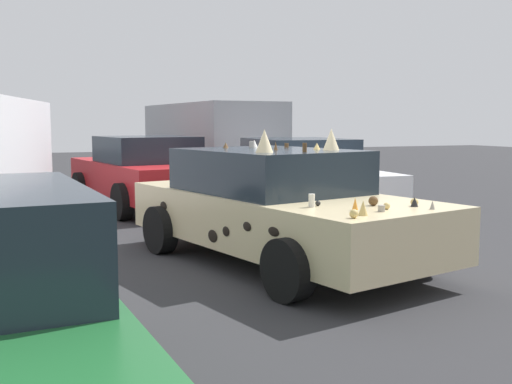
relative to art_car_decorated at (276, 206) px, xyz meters
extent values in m
plane|color=#2D2D30|center=(-0.05, -0.01, -0.71)|extent=(60.00, 60.00, 0.00)
cube|color=beige|center=(-0.05, -0.01, -0.14)|extent=(4.71, 2.74, 0.61)
cube|color=#1E2833|center=(0.15, 0.03, 0.43)|extent=(2.45, 2.10, 0.52)
cylinder|color=black|center=(-1.18, -1.22, -0.40)|extent=(0.66, 0.35, 0.63)
cylinder|color=black|center=(-1.59, 0.60, -0.40)|extent=(0.66, 0.35, 0.63)
cylinder|color=black|center=(1.49, -0.62, -0.40)|extent=(0.66, 0.35, 0.63)
cylinder|color=black|center=(1.08, 1.20, -0.40)|extent=(0.66, 0.35, 0.63)
ellipsoid|color=black|center=(-0.88, 0.74, -0.07)|extent=(0.15, 0.05, 0.10)
ellipsoid|color=black|center=(0.87, -0.74, -0.19)|extent=(0.17, 0.06, 0.11)
ellipsoid|color=black|center=(1.02, 1.17, -0.07)|extent=(0.18, 0.06, 0.12)
ellipsoid|color=black|center=(-0.99, -1.16, -0.14)|extent=(0.18, 0.06, 0.08)
ellipsoid|color=black|center=(1.08, -0.69, -0.23)|extent=(0.17, 0.06, 0.12)
ellipsoid|color=black|center=(-0.97, -1.15, -0.12)|extent=(0.12, 0.04, 0.11)
ellipsoid|color=black|center=(-1.34, 0.64, -0.06)|extent=(0.18, 0.06, 0.10)
ellipsoid|color=black|center=(-0.47, 0.83, -0.19)|extent=(0.14, 0.05, 0.11)
ellipsoid|color=black|center=(0.54, -0.82, -0.20)|extent=(0.17, 0.06, 0.10)
ellipsoid|color=black|center=(-0.19, 0.89, -0.28)|extent=(0.20, 0.06, 0.15)
sphere|color=black|center=(-1.30, 0.12, 0.19)|extent=(0.05, 0.05, 0.05)
cylinder|color=silver|center=(-1.35, 0.22, 0.23)|extent=(0.07, 0.07, 0.14)
cone|color=tan|center=(-2.03, 0.04, 0.24)|extent=(0.11, 0.11, 0.14)
sphere|color=#51381E|center=(-1.50, -0.42, 0.22)|extent=(0.10, 0.10, 0.10)
cone|color=black|center=(-1.72, -0.77, 0.22)|extent=(0.08, 0.08, 0.10)
cone|color=orange|center=(-1.69, -0.08, 0.23)|extent=(0.08, 0.08, 0.12)
sphere|color=tan|center=(-1.78, -0.39, 0.20)|extent=(0.07, 0.07, 0.07)
cone|color=gray|center=(-1.95, -0.81, 0.21)|extent=(0.08, 0.08, 0.09)
sphere|color=tan|center=(-1.68, -0.80, 0.21)|extent=(0.08, 0.08, 0.08)
cylinder|color=gray|center=(-1.88, -0.26, 0.20)|extent=(0.10, 0.10, 0.06)
sphere|color=tan|center=(-2.14, 0.21, 0.21)|extent=(0.08, 0.08, 0.08)
cone|color=silver|center=(0.80, -0.04, 0.74)|extent=(0.10, 0.10, 0.10)
cylinder|color=silver|center=(-0.11, 0.24, 0.72)|extent=(0.11, 0.11, 0.07)
cylinder|color=gray|center=(0.69, 0.04, 0.73)|extent=(0.09, 0.09, 0.09)
cone|color=tan|center=(-0.08, -0.52, 0.73)|extent=(0.09, 0.09, 0.08)
cone|color=#51381E|center=(-0.08, 0.04, 0.74)|extent=(0.07, 0.07, 0.10)
cylinder|color=#51381E|center=(0.63, -0.44, 0.72)|extent=(0.06, 0.06, 0.06)
cone|color=#51381E|center=(0.80, 0.37, 0.72)|extent=(0.10, 0.10, 0.07)
cylinder|color=#51381E|center=(-0.63, -0.07, 0.74)|extent=(0.06, 0.06, 0.10)
cone|color=beige|center=(-0.32, -0.58, 0.82)|extent=(0.20, 0.20, 0.26)
cone|color=beige|center=(-0.54, 0.39, 0.82)|extent=(0.20, 0.20, 0.26)
cylinder|color=black|center=(4.54, 2.43, -0.35)|extent=(0.76, 0.40, 0.72)
cube|color=#9EA3A8|center=(8.63, -2.01, 0.54)|extent=(5.45, 2.28, 1.90)
cube|color=#1E2833|center=(6.77, -2.12, 0.92)|extent=(0.23, 1.72, 0.68)
cylinder|color=black|center=(7.10, -3.11, -0.35)|extent=(0.73, 0.28, 0.72)
cylinder|color=black|center=(6.97, -1.11, -0.35)|extent=(0.73, 0.28, 0.72)
cylinder|color=black|center=(10.30, -2.91, -0.35)|extent=(0.73, 0.28, 0.72)
cylinder|color=black|center=(10.17, -0.91, -0.35)|extent=(0.73, 0.28, 0.72)
cube|color=red|center=(5.50, 0.44, -0.10)|extent=(4.55, 2.44, 0.66)
cube|color=#1E2833|center=(5.32, 0.42, 0.49)|extent=(2.04, 1.92, 0.51)
cylinder|color=black|center=(6.69, 1.56, -0.38)|extent=(0.70, 0.32, 0.67)
cylinder|color=black|center=(6.97, -0.28, -0.38)|extent=(0.70, 0.32, 0.67)
cylinder|color=black|center=(4.04, 1.16, -0.38)|extent=(0.70, 0.32, 0.67)
cylinder|color=black|center=(4.31, -0.68, -0.38)|extent=(0.70, 0.32, 0.67)
cube|color=white|center=(3.27, -2.07, -0.12)|extent=(4.46, 2.07, 0.64)
cube|color=#1E2833|center=(3.59, -2.09, 0.46)|extent=(2.12, 1.78, 0.52)
cylinder|color=black|center=(1.87, -2.91, -0.40)|extent=(0.65, 0.26, 0.63)
cylinder|color=black|center=(1.98, -1.06, -0.40)|extent=(0.65, 0.26, 0.63)
cylinder|color=black|center=(4.57, -3.08, -0.40)|extent=(0.65, 0.26, 0.63)
cylinder|color=black|center=(4.68, -1.23, -0.40)|extent=(0.65, 0.26, 0.63)
cylinder|color=black|center=(-2.05, 2.70, -0.39)|extent=(0.65, 0.25, 0.64)
camera|label=1|loc=(-6.84, 3.12, 1.03)|focal=43.15mm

